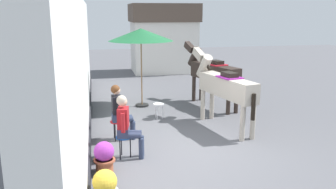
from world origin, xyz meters
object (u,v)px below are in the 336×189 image
Objects in this scene: saddled_horse_near at (224,86)px; flower_planter_near at (105,188)px; spare_stool_white at (158,106)px; flower_planter_far at (104,157)px; seated_visitor_far at (119,109)px; seated_visitor_near at (126,123)px; cafe_parasol at (141,35)px; saddled_horse_far at (212,72)px.

flower_planter_near is at bearing -133.58° from saddled_horse_near.
flower_planter_far is at bearing -116.84° from spare_stool_white.
seated_visitor_far is 2.17× the size of flower_planter_far.
spare_stool_white is at bearing 50.93° from seated_visitor_far.
flower_planter_far is at bearing 88.68° from flower_planter_near.
seated_visitor_near is 0.94m from flower_planter_far.
seated_visitor_far is 3.59m from cafe_parasol.
flower_planter_far is (-3.71, -4.44, -0.82)m from saddled_horse_far.
flower_planter_far is 5.47m from cafe_parasol.
saddled_horse_far is at bearing 38.87° from seated_visitor_far.
spare_stool_white is (-1.59, 1.15, -0.76)m from saddled_horse_near.
saddled_horse_near reaches higher than flower_planter_far.
saddled_horse_far is (3.26, 2.63, 0.38)m from seated_visitor_far.
cafe_parasol reaches higher than spare_stool_white.
flower_planter_near is 1.00× the size of flower_planter_far.
saddled_horse_far is 6.31× the size of spare_stool_white.
cafe_parasol reaches higher than seated_visitor_far.
spare_stool_white is (1.72, 4.63, 0.07)m from flower_planter_near.
spare_stool_white is (1.70, 3.35, 0.07)m from flower_planter_far.
flower_planter_far reaches higher than spare_stool_white.
spare_stool_white is at bearing 144.11° from saddled_horse_near.
saddled_horse_far is (3.20, 3.78, 0.38)m from seated_visitor_near.
flower_planter_near is (-0.48, -3.09, -0.44)m from seated_visitor_far.
saddled_horse_near is 4.62× the size of flower_planter_near.
seated_visitor_far reaches higher than flower_planter_near.
saddled_horse_near reaches higher than spare_stool_white.
seated_visitor_near is at bearing -113.85° from spare_stool_white.
saddled_horse_far is 2.41m from spare_stool_white.
seated_visitor_far is 2.17× the size of flower_planter_near.
flower_planter_far is at bearing -103.83° from seated_visitor_far.
saddled_horse_far reaches higher than spare_stool_white.
cafe_parasol is 5.61× the size of spare_stool_white.
saddled_horse_far is 1.13× the size of cafe_parasol.
saddled_horse_near is at bearing 29.05° from seated_visitor_near.
flower_planter_far is (-3.28, -2.20, -0.82)m from saddled_horse_near.
seated_visitor_near is 0.47× the size of saddled_horse_near.
cafe_parasol is (0.97, 3.07, 1.59)m from seated_visitor_far.
flower_planter_near is 1.39× the size of spare_stool_white.
saddled_horse_near is at bearing -35.89° from spare_stool_white.
flower_planter_far is 1.39× the size of spare_stool_white.
seated_visitor_near is at bearing 74.58° from flower_planter_near.
seated_visitor_near is 0.48× the size of saddled_horse_far.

